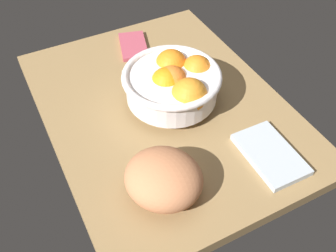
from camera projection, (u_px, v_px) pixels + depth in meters
The scene contains 5 objects.
ground_plane at pixel (164, 110), 89.96cm from camera, with size 68.51×52.02×3.00cm, color olive.
fruit_bowl at pixel (174, 83), 85.42cm from camera, with size 22.01×22.01×10.63cm.
bread_loaf at pixel (164, 178), 69.58cm from camera, with size 14.56×13.53×8.51cm, color #C67B50.
napkin_folded at pixel (270, 154), 77.99cm from camera, with size 15.21×9.30×1.39cm, color #B3BDC5.
napkin_spare at pixel (133, 46), 104.11cm from camera, with size 12.05×6.81×1.02cm, color #B14657.
Camera 1 is at (57.76, -28.65, 61.36)cm, focal length 41.29 mm.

